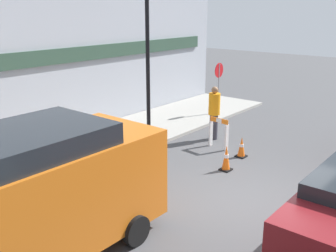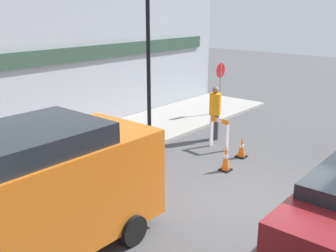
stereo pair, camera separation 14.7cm
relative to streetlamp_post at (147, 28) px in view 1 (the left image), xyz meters
The scene contains 13 objects.
ground_plane 6.54m from the streetlamp_post, 109.17° to the right, with size 60.00×60.00×0.00m, color #4C4C4F.
sidewalk_slab 4.20m from the streetlamp_post, 149.97° to the left, with size 18.00×3.20×0.11m.
storefront_facade 3.37m from the streetlamp_post, 123.23° to the left, with size 18.00×0.22×5.50m.
streetlamp_post is the anchor object (origin of this frame).
stop_sign 4.83m from the streetlamp_post, ahead, with size 0.60×0.06×2.09m.
barricade_0 4.08m from the streetlamp_post, 152.63° to the right, with size 0.63×0.92×1.05m.
barricade_1 3.98m from the streetlamp_post, 66.82° to the right, with size 0.21×0.71×0.99m.
traffic_cone_0 4.76m from the streetlamp_post, 98.25° to the right, with size 0.30×0.30×0.73m.
traffic_cone_1 4.70m from the streetlamp_post, 77.48° to the right, with size 0.30×0.30×0.63m.
traffic_cone_2 4.82m from the streetlamp_post, 146.77° to the right, with size 0.30×0.30×0.59m.
traffic_cone_3 3.61m from the streetlamp_post, 146.75° to the right, with size 0.30×0.30×0.71m.
person_worker 3.53m from the streetlamp_post, 44.40° to the right, with size 0.45×0.45×1.83m.
work_van 7.22m from the streetlamp_post, 154.89° to the right, with size 4.89×2.18×2.45m.
Camera 1 is at (-7.55, -3.43, 4.34)m, focal length 42.00 mm.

